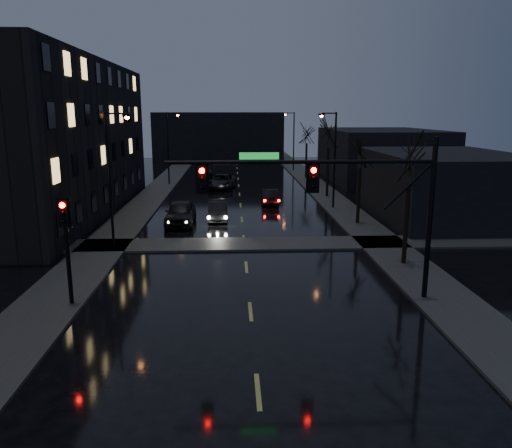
{
  "coord_description": "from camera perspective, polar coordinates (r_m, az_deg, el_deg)",
  "views": [
    {
      "loc": [
        -0.68,
        -11.11,
        7.95
      ],
      "look_at": [
        0.33,
        10.1,
        3.2
      ],
      "focal_mm": 35.0,
      "sensor_mm": 36.0,
      "label": 1
    }
  ],
  "objects": [
    {
      "name": "oncoming_car_c",
      "position": [
        53.55,
        -3.9,
        4.88
      ],
      "size": [
        3.14,
        5.79,
        1.54
      ],
      "primitive_type": "imported",
      "rotation": [
        0.0,
        0.0,
        -0.11
      ],
      "color": "black",
      "rests_on": "ground"
    },
    {
      "name": "tree_mid_b",
      "position": [
        47.99,
        8.34,
        10.88
      ],
      "size": [
        3.74,
        3.74,
        8.59
      ],
      "color": "black",
      "rests_on": "ground"
    },
    {
      "name": "sidewalk_cross",
      "position": [
        30.65,
        -1.35,
        -2.31
      ],
      "size": [
        40.0,
        3.0,
        0.12
      ],
      "primitive_type": "cube",
      "color": "#2D2D2B",
      "rests_on": "ground"
    },
    {
      "name": "signal_pole_left",
      "position": [
        21.79,
        -20.88,
        -1.33
      ],
      "size": [
        0.35,
        0.41,
        4.53
      ],
      "color": "black",
      "rests_on": "ground"
    },
    {
      "name": "streetlight_r_far",
      "position": [
        69.67,
        4.16,
        9.97
      ],
      "size": [
        1.53,
        0.28,
        8.0
      ],
      "color": "black",
      "rests_on": "ground"
    },
    {
      "name": "sidewalk_left",
      "position": [
        47.43,
        -12.18,
        2.75
      ],
      "size": [
        3.0,
        140.0,
        0.12
      ],
      "primitive_type": "cube",
      "color": "#2D2D2B",
      "rests_on": "ground"
    },
    {
      "name": "tree_mid_a",
      "position": [
        36.32,
        11.91,
        9.0
      ],
      "size": [
        3.3,
        3.3,
        7.58
      ],
      "color": "black",
      "rests_on": "ground"
    },
    {
      "name": "commercial_right_far",
      "position": [
        61.89,
        14.02,
        7.66
      ],
      "size": [
        12.0,
        18.0,
        6.0
      ],
      "primitive_type": "cube",
      "color": "black",
      "rests_on": "ground"
    },
    {
      "name": "ground",
      "position": [
        13.68,
        0.69,
        -22.93
      ],
      "size": [
        160.0,
        160.0,
        0.0
      ],
      "primitive_type": "plane",
      "color": "black",
      "rests_on": "ground"
    },
    {
      "name": "apartment_block",
      "position": [
        44.09,
        -24.05,
        9.01
      ],
      "size": [
        12.0,
        30.0,
        12.0
      ],
      "primitive_type": "cube",
      "color": "black",
      "rests_on": "ground"
    },
    {
      "name": "streetlight_r_mid",
      "position": [
        42.05,
        8.71,
        8.14
      ],
      "size": [
        1.53,
        0.28,
        8.0
      ],
      "color": "black",
      "rests_on": "ground"
    },
    {
      "name": "streetlight_l_far",
      "position": [
        56.62,
        -9.84,
        9.22
      ],
      "size": [
        1.53,
        0.28,
        8.0
      ],
      "color": "black",
      "rests_on": "ground"
    },
    {
      "name": "tree_far",
      "position": [
        61.81,
        5.84,
        10.8
      ],
      "size": [
        3.43,
        3.43,
        7.88
      ],
      "color": "black",
      "rests_on": "ground"
    },
    {
      "name": "lead_car",
      "position": [
        44.23,
        1.6,
        3.16
      ],
      "size": [
        1.57,
        4.23,
        1.38
      ],
      "primitive_type": "imported",
      "rotation": [
        0.0,
        0.0,
        3.12
      ],
      "color": "black",
      "rests_on": "ground"
    },
    {
      "name": "far_block",
      "position": [
        89.23,
        -4.27,
        10.05
      ],
      "size": [
        22.0,
        10.0,
        8.0
      ],
      "primitive_type": "cube",
      "color": "black",
      "rests_on": "ground"
    },
    {
      "name": "tree_near",
      "position": [
        26.76,
        17.32,
        8.34
      ],
      "size": [
        3.52,
        3.52,
        8.08
      ],
      "color": "black",
      "rests_on": "ground"
    },
    {
      "name": "signal_mast",
      "position": [
        20.84,
        9.89,
        3.92
      ],
      "size": [
        11.11,
        0.41,
        7.0
      ],
      "color": "black",
      "rests_on": "ground"
    },
    {
      "name": "sidewalk_right",
      "position": [
        47.67,
        8.44,
        2.95
      ],
      "size": [
        3.0,
        140.0,
        0.12
      ],
      "primitive_type": "cube",
      "color": "#2D2D2B",
      "rests_on": "ground"
    },
    {
      "name": "commercial_right_near",
      "position": [
        40.85,
        20.71,
        4.13
      ],
      "size": [
        10.0,
        14.0,
        5.0
      ],
      "primitive_type": "cube",
      "color": "black",
      "rests_on": "ground"
    },
    {
      "name": "oncoming_car_d",
      "position": [
        64.09,
        -5.92,
        6.12
      ],
      "size": [
        2.36,
        5.38,
        1.54
      ],
      "primitive_type": "imported",
      "rotation": [
        0.0,
        0.0,
        0.04
      ],
      "color": "black",
      "rests_on": "ground"
    },
    {
      "name": "oncoming_car_a",
      "position": [
        36.57,
        -8.61,
        1.29
      ],
      "size": [
        2.04,
        5.04,
        1.72
      ],
      "primitive_type": "imported",
      "rotation": [
        0.0,
        0.0,
        -0.0
      ],
      "color": "black",
      "rests_on": "ground"
    },
    {
      "name": "oncoming_car_b",
      "position": [
        37.77,
        -4.36,
        1.46
      ],
      "size": [
        1.42,
        4.05,
        1.33
      ],
      "primitive_type": "imported",
      "rotation": [
        0.0,
        0.0,
        0.0
      ],
      "color": "black",
      "rests_on": "ground"
    },
    {
      "name": "streetlight_l_near",
      "position": [
        30.08,
        -16.06,
        6.06
      ],
      "size": [
        1.53,
        0.28,
        8.0
      ],
      "color": "black",
      "rests_on": "ground"
    }
  ]
}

